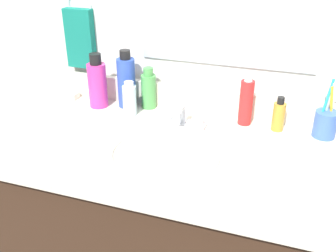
% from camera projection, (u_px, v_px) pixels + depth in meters
% --- Properties ---
extents(vanity_cabinet, '(1.05, 0.53, 0.78)m').
position_uv_depth(vanity_cabinet, '(168.00, 246.00, 1.36)').
color(vanity_cabinet, '#382316').
rests_on(vanity_cabinet, ground_plane).
extents(countertop, '(1.10, 0.58, 0.02)m').
position_uv_depth(countertop, '(168.00, 149.00, 1.18)').
color(countertop, beige).
rests_on(countertop, vanity_cabinet).
extents(backsplash, '(1.10, 0.02, 0.09)m').
position_uv_depth(backsplash, '(193.00, 99.00, 1.39)').
color(backsplash, beige).
rests_on(backsplash, countertop).
extents(back_wall, '(2.20, 0.04, 1.30)m').
position_uv_depth(back_wall, '(195.00, 137.00, 1.53)').
color(back_wall, silver).
rests_on(back_wall, ground_plane).
extents(towel_ring, '(0.10, 0.01, 0.10)m').
position_uv_depth(towel_ring, '(79.00, 5.00, 1.42)').
color(towel_ring, silver).
extents(hand_towel, '(0.11, 0.04, 0.22)m').
position_uv_depth(hand_towel, '(80.00, 39.00, 1.46)').
color(hand_towel, '#147260').
extents(sink_basin, '(0.34, 0.34, 0.11)m').
position_uv_depth(sink_basin, '(164.00, 163.00, 1.15)').
color(sink_basin, white).
rests_on(sink_basin, countertop).
extents(faucet, '(0.16, 0.10, 0.08)m').
position_uv_depth(faucet, '(183.00, 118.00, 1.29)').
color(faucet, silver).
rests_on(faucet, countertop).
extents(bottle_toner_green, '(0.05, 0.05, 0.15)m').
position_uv_depth(bottle_toner_green, '(149.00, 90.00, 1.40)').
color(bottle_toner_green, '#4C9E4C').
rests_on(bottle_toner_green, countertop).
extents(bottle_shampoo_blue, '(0.07, 0.07, 0.21)m').
position_uv_depth(bottle_shampoo_blue, '(126.00, 81.00, 1.40)').
color(bottle_shampoo_blue, '#2D4CB2').
rests_on(bottle_shampoo_blue, countertop).
extents(bottle_spray_red, '(0.04, 0.04, 0.18)m').
position_uv_depth(bottle_spray_red, '(246.00, 101.00, 1.28)').
color(bottle_spray_red, red).
rests_on(bottle_spray_red, countertop).
extents(bottle_oil_amber, '(0.04, 0.04, 0.12)m').
position_uv_depth(bottle_oil_amber, '(279.00, 116.00, 1.25)').
color(bottle_oil_amber, gold).
rests_on(bottle_oil_amber, countertop).
extents(bottle_soap_pink, '(0.07, 0.07, 0.20)m').
position_uv_depth(bottle_soap_pink, '(97.00, 83.00, 1.41)').
color(bottle_soap_pink, '#D8338C').
rests_on(bottle_soap_pink, countertop).
extents(bottle_gel_clear, '(0.05, 0.05, 0.12)m').
position_uv_depth(bottle_gel_clear, '(130.00, 99.00, 1.35)').
color(bottle_gel_clear, silver).
rests_on(bottle_gel_clear, countertop).
extents(cup_blue_plastic, '(0.07, 0.07, 0.19)m').
position_uv_depth(cup_blue_plastic, '(325.00, 123.00, 1.21)').
color(cup_blue_plastic, '#3F66B7').
rests_on(cup_blue_plastic, countertop).
extents(soap_bar, '(0.06, 0.04, 0.02)m').
position_uv_depth(soap_bar, '(70.00, 95.00, 1.50)').
color(soap_bar, white).
rests_on(soap_bar, countertop).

